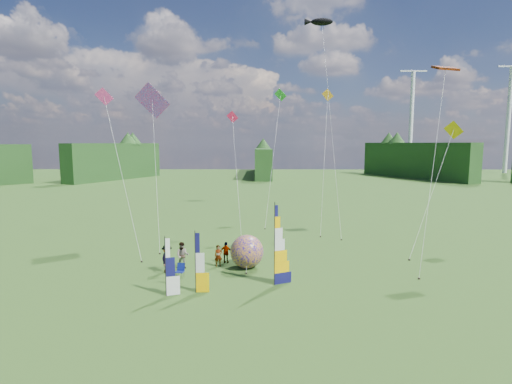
{
  "coord_description": "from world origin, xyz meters",
  "views": [
    {
      "loc": [
        -0.71,
        -21.2,
        8.59
      ],
      "look_at": [
        -1.0,
        4.0,
        5.5
      ],
      "focal_mm": 28.0,
      "sensor_mm": 36.0,
      "label": 1
    }
  ],
  "objects_px": {
    "feather_banner_main": "(275,246)",
    "side_banner_left": "(195,263)",
    "spectator_b": "(182,255)",
    "camp_chair": "(180,271)",
    "spectator_d": "(226,253)",
    "spectator_c": "(167,259)",
    "kite_whale": "(331,110)",
    "bol_inflatable": "(247,252)",
    "side_banner_far": "(166,268)",
    "spectator_a": "(218,256)"
  },
  "relations": [
    {
      "from": "feather_banner_main",
      "to": "spectator_a",
      "type": "bearing_deg",
      "value": 111.22
    },
    {
      "from": "feather_banner_main",
      "to": "spectator_d",
      "type": "height_order",
      "value": "feather_banner_main"
    },
    {
      "from": "camp_chair",
      "to": "spectator_a",
      "type": "bearing_deg",
      "value": 55.55
    },
    {
      "from": "bol_inflatable",
      "to": "spectator_a",
      "type": "distance_m",
      "value": 2.07
    },
    {
      "from": "spectator_b",
      "to": "camp_chair",
      "type": "relative_size",
      "value": 2.0
    },
    {
      "from": "bol_inflatable",
      "to": "camp_chair",
      "type": "height_order",
      "value": "bol_inflatable"
    },
    {
      "from": "feather_banner_main",
      "to": "side_banner_left",
      "type": "bearing_deg",
      "value": 170.89
    },
    {
      "from": "spectator_c",
      "to": "kite_whale",
      "type": "xyz_separation_m",
      "value": [
        13.35,
        15.44,
        11.0
      ]
    },
    {
      "from": "camp_chair",
      "to": "feather_banner_main",
      "type": "bearing_deg",
      "value": -3.85
    },
    {
      "from": "spectator_d",
      "to": "side_banner_left",
      "type": "bearing_deg",
      "value": 89.96
    },
    {
      "from": "spectator_a",
      "to": "side_banner_left",
      "type": "bearing_deg",
      "value": -116.67
    },
    {
      "from": "spectator_c",
      "to": "kite_whale",
      "type": "relative_size",
      "value": 0.08
    },
    {
      "from": "feather_banner_main",
      "to": "spectator_b",
      "type": "bearing_deg",
      "value": 128.27
    },
    {
      "from": "spectator_d",
      "to": "spectator_b",
      "type": "bearing_deg",
      "value": 36.08
    },
    {
      "from": "kite_whale",
      "to": "bol_inflatable",
      "type": "bearing_deg",
      "value": -141.04
    },
    {
      "from": "spectator_d",
      "to": "kite_whale",
      "type": "relative_size",
      "value": 0.06
    },
    {
      "from": "side_banner_left",
      "to": "bol_inflatable",
      "type": "distance_m",
      "value": 5.47
    },
    {
      "from": "side_banner_far",
      "to": "spectator_b",
      "type": "bearing_deg",
      "value": 70.98
    },
    {
      "from": "bol_inflatable",
      "to": "spectator_c",
      "type": "xyz_separation_m",
      "value": [
        -5.31,
        -1.03,
        -0.21
      ]
    },
    {
      "from": "side_banner_left",
      "to": "kite_whale",
      "type": "height_order",
      "value": "kite_whale"
    },
    {
      "from": "side_banner_far",
      "to": "spectator_b",
      "type": "xyz_separation_m",
      "value": [
        -0.04,
        5.02,
        -0.74
      ]
    },
    {
      "from": "spectator_a",
      "to": "feather_banner_main",
      "type": "bearing_deg",
      "value": -61.79
    },
    {
      "from": "spectator_b",
      "to": "kite_whale",
      "type": "distance_m",
      "value": 22.15
    },
    {
      "from": "spectator_b",
      "to": "camp_chair",
      "type": "xyz_separation_m",
      "value": [
        0.2,
        -1.92,
        -0.46
      ]
    },
    {
      "from": "bol_inflatable",
      "to": "spectator_d",
      "type": "xyz_separation_m",
      "value": [
        -1.53,
        1.06,
        -0.38
      ]
    },
    {
      "from": "feather_banner_main",
      "to": "side_banner_far",
      "type": "height_order",
      "value": "feather_banner_main"
    },
    {
      "from": "camp_chair",
      "to": "kite_whale",
      "type": "bearing_deg",
      "value": 61.36
    },
    {
      "from": "bol_inflatable",
      "to": "camp_chair",
      "type": "relative_size",
      "value": 2.5
    },
    {
      "from": "side_banner_left",
      "to": "side_banner_far",
      "type": "distance_m",
      "value": 1.69
    },
    {
      "from": "spectator_a",
      "to": "spectator_d",
      "type": "height_order",
      "value": "spectator_d"
    },
    {
      "from": "spectator_d",
      "to": "kite_whale",
      "type": "bearing_deg",
      "value": -113.19
    },
    {
      "from": "side_banner_left",
      "to": "spectator_c",
      "type": "height_order",
      "value": "side_banner_left"
    },
    {
      "from": "spectator_b",
      "to": "feather_banner_main",
      "type": "bearing_deg",
      "value": -25.8
    },
    {
      "from": "feather_banner_main",
      "to": "side_banner_left",
      "type": "relative_size",
      "value": 1.4
    },
    {
      "from": "feather_banner_main",
      "to": "spectator_b",
      "type": "distance_m",
      "value": 7.15
    },
    {
      "from": "spectator_d",
      "to": "camp_chair",
      "type": "bearing_deg",
      "value": 62.22
    },
    {
      "from": "spectator_a",
      "to": "kite_whale",
      "type": "height_order",
      "value": "kite_whale"
    },
    {
      "from": "side_banner_left",
      "to": "spectator_c",
      "type": "relative_size",
      "value": 1.87
    },
    {
      "from": "spectator_d",
      "to": "camp_chair",
      "type": "distance_m",
      "value": 4.19
    },
    {
      "from": "bol_inflatable",
      "to": "spectator_b",
      "type": "relative_size",
      "value": 1.25
    },
    {
      "from": "bol_inflatable",
      "to": "kite_whale",
      "type": "height_order",
      "value": "kite_whale"
    },
    {
      "from": "side_banner_far",
      "to": "feather_banner_main",
      "type": "bearing_deg",
      "value": -2.86
    },
    {
      "from": "spectator_c",
      "to": "side_banner_left",
      "type": "bearing_deg",
      "value": -136.84
    },
    {
      "from": "side_banner_left",
      "to": "spectator_b",
      "type": "distance_m",
      "value": 4.81
    },
    {
      "from": "spectator_a",
      "to": "spectator_c",
      "type": "xyz_separation_m",
      "value": [
        -3.3,
        -1.33,
        0.18
      ]
    },
    {
      "from": "side_banner_left",
      "to": "spectator_c",
      "type": "xyz_separation_m",
      "value": [
        -2.51,
        3.63,
        -0.82
      ]
    },
    {
      "from": "spectator_b",
      "to": "camp_chair",
      "type": "height_order",
      "value": "spectator_b"
    },
    {
      "from": "feather_banner_main",
      "to": "side_banner_left",
      "type": "distance_m",
      "value": 4.81
    },
    {
      "from": "spectator_d",
      "to": "kite_whale",
      "type": "height_order",
      "value": "kite_whale"
    },
    {
      "from": "camp_chair",
      "to": "spectator_b",
      "type": "bearing_deg",
      "value": 103.91
    }
  ]
}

